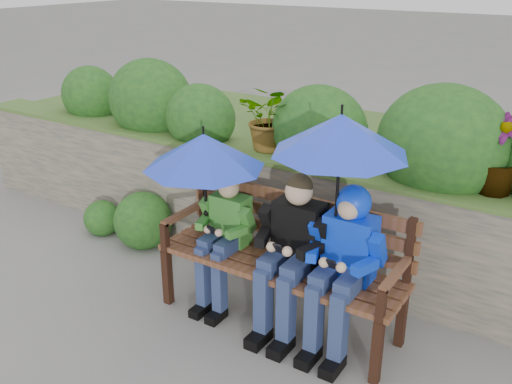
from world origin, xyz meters
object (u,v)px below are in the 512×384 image
Objects in this scene: park_bench at (284,252)px; boy_middle at (291,247)px; boy_left at (224,233)px; umbrella_right at (341,134)px; boy_right at (344,256)px; umbrella_left at (204,151)px.

boy_middle is at bearing -40.35° from park_bench.
park_bench is at bearing 139.65° from boy_middle.
umbrella_right is at bearing 2.14° from boy_left.
umbrella_left is at bearing 179.63° from boy_right.
park_bench is at bearing 9.67° from boy_left.
boy_left is 0.90× the size of boy_middle.
park_bench is at bearing 170.94° from boy_right.
boy_right is at bearing -19.59° from umbrella_right.
boy_middle is 0.40m from boy_right.
umbrella_left is (-0.78, 0.02, 0.58)m from boy_middle.
boy_middle is (0.61, -0.01, 0.05)m from boy_left.
boy_left is 0.61m from boy_middle.
boy_right is 1.21× the size of umbrella_right.
boy_right is at bearing 2.04° from boy_middle.
umbrella_right reaches higher than park_bench.
umbrella_right reaches higher than boy_right.
park_bench is 1.08m from umbrella_right.
umbrella_right reaches higher than boy_middle.
umbrella_right is at bearing 160.41° from boy_right.
boy_middle is 1.30× the size of umbrella_left.
boy_middle reaches higher than boy_left.
umbrella_left reaches higher than boy_right.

